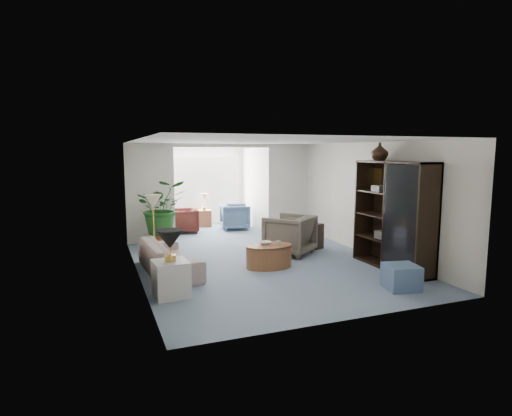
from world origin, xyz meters
name	(u,v)px	position (x,y,z in m)	size (l,w,h in m)	color
floor	(267,265)	(0.00, 0.00, 0.00)	(6.00, 6.00, 0.00)	#7C8AA4
sunroom_floor	(213,230)	(0.00, 4.10, 0.00)	(2.60, 2.60, 0.00)	#7C8AA4
back_pier_left	(150,194)	(-1.90, 3.00, 1.25)	(1.20, 0.12, 2.50)	white
back_pier_right	(288,189)	(1.90, 3.00, 1.25)	(1.20, 0.12, 2.50)	white
back_header	(223,146)	(0.00, 3.00, 2.45)	(2.60, 0.12, 0.10)	white
window_pane	(203,180)	(0.00, 5.18, 1.40)	(2.20, 0.02, 1.50)	white
window_blinds	(204,180)	(0.00, 5.15, 1.40)	(2.20, 0.02, 1.50)	white
framed_picture	(373,179)	(2.46, -0.10, 1.70)	(0.04, 0.50, 0.40)	#B5A591
sofa	(169,257)	(-1.93, 0.18, 0.30)	(2.04, 0.80, 0.60)	#B3AB97
end_table	(171,279)	(-2.13, -1.17, 0.29)	(0.53, 0.53, 0.58)	beige
table_lamp	(170,239)	(-2.13, -1.17, 0.93)	(0.44, 0.44, 0.30)	black
floor_lamp	(153,201)	(-2.05, 1.34, 1.25)	(0.36, 0.36, 0.28)	beige
coffee_table	(269,256)	(-0.01, -0.15, 0.23)	(0.95, 0.95, 0.45)	brown
coffee_bowl	(265,243)	(-0.06, -0.05, 0.48)	(0.23, 0.23, 0.06)	white
coffee_cup	(278,243)	(0.14, -0.25, 0.50)	(0.10, 0.10, 0.09)	beige
wingback_chair	(290,235)	(0.85, 0.71, 0.44)	(0.94, 0.97, 0.88)	#686152
side_table_dark	(311,236)	(1.55, 1.01, 0.30)	(0.50, 0.40, 0.60)	black
entertainment_cabinet	(393,215)	(2.23, -1.08, 1.06)	(0.51, 1.90, 2.11)	black
cabinet_urn	(380,152)	(2.23, -0.58, 2.29)	(0.35, 0.35, 0.36)	black
ottoman	(401,277)	(1.54, -2.19, 0.21)	(0.52, 0.52, 0.41)	slate
plant_pot	(163,240)	(-1.71, 2.44, 0.16)	(0.40, 0.40, 0.32)	#9E552E
house_plant	(162,207)	(-1.71, 2.44, 0.97)	(1.18, 1.02, 1.31)	#1E541C
sunroom_chair_blue	(235,217)	(0.67, 4.06, 0.37)	(0.80, 0.82, 0.75)	slate
sunroom_chair_maroon	(185,221)	(-0.83, 4.06, 0.34)	(0.73, 0.75, 0.69)	#521F1C
sunroom_table	(204,218)	(-0.08, 4.81, 0.26)	(0.42, 0.33, 0.51)	brown
shelf_clutter	(396,215)	(2.18, -1.22, 1.09)	(0.30, 1.12, 1.06)	#565350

